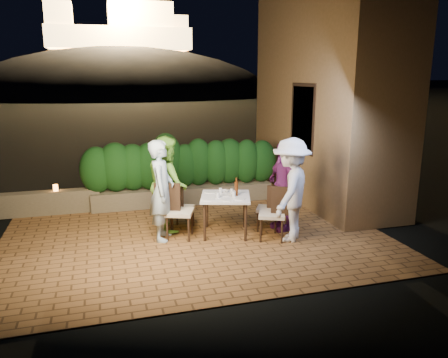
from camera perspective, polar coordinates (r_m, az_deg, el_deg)
name	(u,v)px	position (r m, az deg, el deg)	size (l,w,h in m)	color
ground	(197,239)	(8.21, -3.59, -7.80)	(400.00, 400.00, 0.00)	black
terrace_floor	(191,232)	(8.68, -4.30, -6.98)	(7.00, 6.00, 0.15)	brown
building_wall	(325,94)	(10.82, 13.07, 10.73)	(1.60, 5.00, 5.00)	olive
window_pane	(304,118)	(10.05, 10.36, 7.82)	(0.08, 1.00, 1.40)	black
window_frame	(303,118)	(10.05, 10.31, 7.82)	(0.06, 1.15, 1.55)	black
planter	(184,195)	(10.32, -5.27, -2.06)	(4.20, 0.55, 0.40)	brown
hedge	(183,164)	(10.14, -5.37, 2.02)	(4.00, 0.70, 1.10)	#11390F
parapet	(47,203)	(10.22, -22.07, -2.89)	(2.20, 0.30, 0.50)	brown
hill	(124,122)	(67.93, -12.89, 7.26)	(52.00, 40.00, 22.00)	black
fortress	(119,20)	(67.99, -13.57, 19.49)	(26.00, 8.00, 8.00)	#FFCC7A
dining_table	(225,215)	(8.26, 0.19, -4.71)	(0.90, 0.90, 0.75)	white
plate_nw	(208,199)	(7.91, -2.15, -2.65)	(0.24, 0.24, 0.01)	white
plate_sw	(210,192)	(8.39, -1.78, -1.71)	(0.22, 0.22, 0.01)	white
plate_ne	(239,199)	(7.95, 1.98, -2.57)	(0.23, 0.23, 0.01)	white
plate_se	(240,192)	(8.36, 2.14, -1.77)	(0.21, 0.21, 0.01)	white
plate_centre	(224,195)	(8.19, 0.03, -2.09)	(0.24, 0.24, 0.01)	white
plate_front	(228,200)	(7.87, 0.52, -2.73)	(0.23, 0.23, 0.01)	white
glass_nw	(218,195)	(8.00, -0.80, -2.13)	(0.06, 0.06, 0.10)	silver
glass_sw	(221,191)	(8.30, -0.46, -1.54)	(0.06, 0.06, 0.11)	silver
glass_ne	(234,194)	(8.07, 1.31, -1.96)	(0.06, 0.06, 0.11)	silver
glass_se	(232,191)	(8.28, 1.01, -1.61)	(0.06, 0.06, 0.10)	silver
beer_bottle	(236,187)	(8.13, 1.62, -1.01)	(0.07, 0.07, 0.34)	#51260D
bowl	(224,191)	(8.40, -0.01, -1.60)	(0.16, 0.16, 0.04)	white
chair_left_front	(179,211)	(8.07, -5.84, -4.16)	(0.48, 0.48, 1.04)	black
chair_left_back	(183,207)	(8.57, -5.42, -3.66)	(0.40, 0.40, 0.87)	black
chair_right_front	(272,213)	(8.00, 6.28, -4.46)	(0.46, 0.46, 1.00)	black
chair_right_back	(268,208)	(8.50, 5.75, -3.76)	(0.41, 0.41, 0.89)	black
diner_blue	(162,190)	(7.94, -8.14, -1.50)	(0.67, 0.44, 1.84)	#9DBACA
diner_green	(168,183)	(8.46, -7.38, -0.56)	(0.89, 0.70, 1.84)	#7DCB3F
diner_white	(291,190)	(7.91, 8.72, -1.44)	(1.21, 0.70, 1.88)	silver
diner_purple	(283,186)	(8.47, 7.77, -0.86)	(1.03, 0.43, 1.75)	#7C297B
parapet_lamp	(56,188)	(10.11, -21.14, -1.08)	(0.10, 0.10, 0.14)	orange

